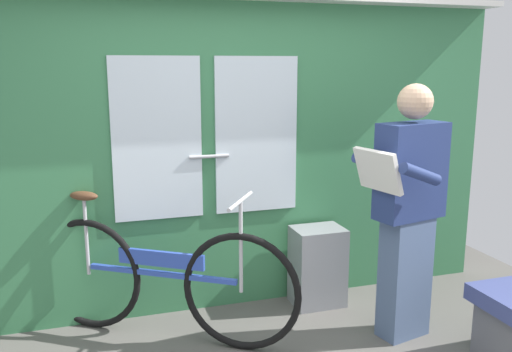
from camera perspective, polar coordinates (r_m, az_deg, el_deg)
train_door_wall at (r=3.85m, az=-2.39°, el=2.78°), size 4.05×0.28×2.22m
bicycle_near_door at (r=3.59m, az=-10.01°, el=-10.66°), size 1.55×1.05×0.97m
passenger_reading_newspaper at (r=3.55m, az=15.70°, el=-3.26°), size 0.61×0.53×1.64m
trash_bin_by_wall at (r=4.08m, az=6.50°, el=-9.42°), size 0.37×0.28×0.59m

